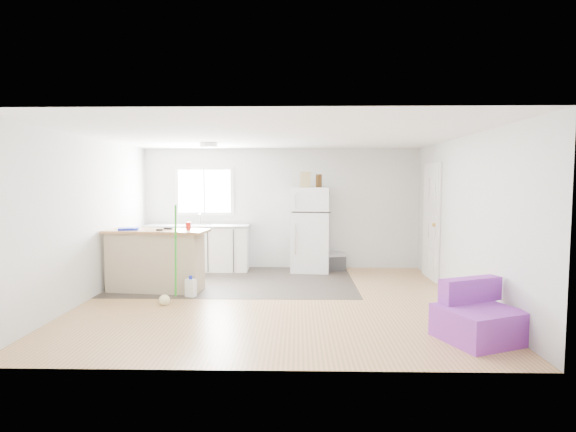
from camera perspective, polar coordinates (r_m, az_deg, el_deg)
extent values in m
cube|color=olive|center=(6.75, -1.61, -10.60)|extent=(5.50, 5.00, 0.01)
cube|color=white|center=(6.55, -1.65, 10.17)|extent=(5.50, 5.00, 0.01)
cube|color=silver|center=(9.03, -0.84, 0.95)|extent=(5.50, 0.01, 2.40)
cube|color=silver|center=(4.06, -3.39, -3.25)|extent=(5.50, 0.01, 2.40)
cube|color=silver|center=(7.22, -23.99, -0.28)|extent=(0.01, 5.00, 2.40)
cube|color=silver|center=(6.97, 21.59, -0.36)|extent=(0.01, 5.00, 2.40)
cube|color=#332B26|center=(8.02, -6.39, -8.16)|extent=(4.05, 2.50, 0.00)
cube|color=white|center=(9.19, -10.56, 3.12)|extent=(1.18, 0.04, 0.98)
cube|color=white|center=(9.17, -10.59, 3.12)|extent=(1.05, 0.01, 0.85)
cube|color=white|center=(9.17, -10.59, 3.12)|extent=(0.03, 0.02, 0.85)
cube|color=white|center=(8.44, 17.71, -0.75)|extent=(0.05, 0.82, 2.03)
cube|color=white|center=(8.44, 17.77, -0.72)|extent=(0.03, 0.92, 2.10)
sphere|color=gold|center=(8.12, 18.04, -1.06)|extent=(0.07, 0.07, 0.07)
cylinder|color=white|center=(7.88, -10.06, 8.83)|extent=(0.30, 0.30, 0.07)
cube|color=white|center=(9.01, -11.30, -4.07)|extent=(1.96, 0.62, 0.86)
cube|color=slate|center=(8.95, -11.35, -1.23)|extent=(2.02, 0.66, 0.04)
cube|color=silver|center=(8.93, -11.39, -1.25)|extent=(0.54, 0.42, 0.06)
cube|color=tan|center=(7.49, -16.44, -5.57)|extent=(1.50, 0.65, 0.94)
cube|color=#A57746|center=(7.41, -16.31, -1.85)|extent=(1.64, 0.76, 0.04)
cube|color=white|center=(8.71, 2.87, -1.72)|extent=(0.78, 0.73, 1.63)
cube|color=black|center=(8.34, 2.95, 0.48)|extent=(0.72, 0.07, 0.02)
cube|color=silver|center=(8.32, 0.97, 1.94)|extent=(0.03, 0.02, 0.29)
cube|color=silver|center=(8.38, 0.96, -2.97)|extent=(0.03, 0.02, 0.57)
cube|color=#313134|center=(8.92, 5.80, -5.96)|extent=(0.48, 0.37, 0.28)
cube|color=gray|center=(8.89, 5.81, -4.87)|extent=(0.50, 0.39, 0.06)
cube|color=purple|center=(5.46, 23.08, -12.53)|extent=(0.99, 0.97, 0.36)
cube|color=purple|center=(5.63, 22.14, -8.66)|extent=(0.78, 0.46, 0.27)
cube|color=white|center=(7.02, -12.24, -8.92)|extent=(0.17, 0.15, 0.27)
cylinder|color=#1928B2|center=(6.99, -12.27, -7.63)|extent=(0.07, 0.07, 0.05)
cylinder|color=green|center=(6.64, -14.09, -4.46)|extent=(0.15, 0.36, 1.38)
sphere|color=beige|center=(6.68, -15.43, -10.27)|extent=(0.16, 0.16, 0.16)
cylinder|color=red|center=(7.30, -12.54, -1.23)|extent=(0.09, 0.09, 0.12)
cube|color=#1322B9|center=(7.51, -19.57, -1.55)|extent=(0.34, 0.29, 0.04)
cube|color=black|center=(7.42, -14.98, -1.53)|extent=(0.15, 0.07, 0.03)
cube|color=black|center=(7.25, -16.01, -1.70)|extent=(0.10, 0.05, 0.03)
cube|color=tan|center=(8.57, 2.21, 4.65)|extent=(0.20, 0.11, 0.30)
cylinder|color=#3A220A|center=(8.58, 3.79, 4.47)|extent=(0.08, 0.08, 0.25)
cylinder|color=#3A220A|center=(8.61, 4.09, 4.47)|extent=(0.09, 0.09, 0.25)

